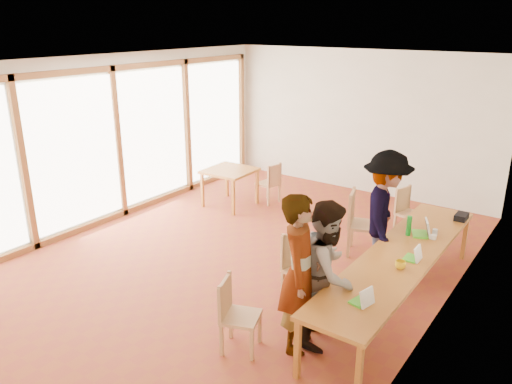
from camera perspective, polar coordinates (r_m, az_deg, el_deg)
ground at (r=8.05m, az=-1.00°, el=-7.09°), size 8.00×8.00×0.00m
wall_back at (r=10.90m, az=11.70°, el=7.84°), size 6.00×0.10×3.00m
wall_right at (r=6.29m, az=21.46°, el=-1.34°), size 0.10×8.00×3.00m
window_wall at (r=9.53m, az=-15.59°, el=5.94°), size 0.10×8.00×3.00m
ceiling at (r=7.25m, az=-1.14°, el=14.87°), size 6.00×8.00×0.04m
communal_table at (r=6.62m, az=16.20°, el=-7.23°), size 0.80×4.00×0.75m
side_table at (r=9.90m, az=-3.02°, el=2.14°), size 0.90×0.90×0.75m
chair_near at (r=5.69m, az=-2.69°, el=-12.97°), size 0.52×0.52×0.46m
chair_mid at (r=6.59m, az=4.94°, el=-7.68°), size 0.55×0.55×0.51m
chair_far at (r=8.00m, az=11.56°, el=-2.72°), size 0.60×0.60×0.55m
chair_empty at (r=8.93m, az=16.80°, el=-1.60°), size 0.49×0.49×0.45m
chair_spare at (r=10.05m, az=1.75°, el=1.47°), size 0.44×0.44×0.44m
person_near at (r=5.56m, az=5.04°, el=-9.23°), size 0.65×0.78×1.84m
person_mid at (r=5.76m, az=8.21°, el=-9.05°), size 0.81×0.95×1.71m
person_far at (r=7.36m, az=14.52°, el=-2.44°), size 1.06×1.36×1.85m
laptop_near at (r=5.41m, az=12.21°, el=-11.92°), size 0.23×0.25×0.19m
laptop_mid at (r=6.48m, az=17.66°, el=-6.99°), size 0.19×0.23×0.19m
laptop_far at (r=7.22m, az=18.62°, el=-4.25°), size 0.32×0.34×0.23m
yellow_mug at (r=6.22m, az=16.17°, el=-7.99°), size 0.17×0.17×0.10m
green_bottle at (r=7.14m, az=17.07°, el=-3.70°), size 0.07×0.07×0.28m
clear_glass at (r=7.28m, az=19.77°, el=-4.36°), size 0.07×0.07×0.09m
condiment_cup at (r=7.16m, az=19.61°, el=-4.88°), size 0.08×0.08×0.06m
pink_phone at (r=8.16m, az=22.86°, el=-2.51°), size 0.05×0.10×0.01m
black_pouch at (r=7.99m, az=22.43°, el=-2.62°), size 0.16×0.26×0.09m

